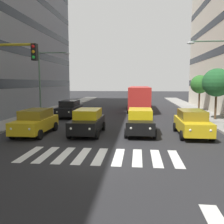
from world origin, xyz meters
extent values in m
plane|color=#262628|center=(0.00, 0.00, 0.00)|extent=(180.00, 180.00, 0.00)
cube|color=black|center=(16.21, -19.67, 3.43)|extent=(11.69, 23.70, 0.90)
cube|color=black|center=(16.21, -19.67, 6.87)|extent=(11.69, 23.70, 0.90)
cube|color=silver|center=(-3.60, 0.00, 0.00)|extent=(0.45, 2.80, 0.01)
cube|color=silver|center=(-2.70, 0.00, 0.00)|extent=(0.45, 2.80, 0.01)
cube|color=silver|center=(-1.80, 0.00, 0.00)|extent=(0.45, 2.80, 0.01)
cube|color=silver|center=(-0.90, 0.00, 0.00)|extent=(0.45, 2.80, 0.01)
cube|color=silver|center=(0.00, 0.00, 0.00)|extent=(0.45, 2.80, 0.01)
cube|color=silver|center=(0.90, 0.00, 0.00)|extent=(0.45, 2.80, 0.01)
cube|color=silver|center=(1.80, 0.00, 0.00)|extent=(0.45, 2.80, 0.01)
cube|color=silver|center=(2.70, 0.00, 0.00)|extent=(0.45, 2.80, 0.01)
cube|color=silver|center=(3.60, 0.00, 0.00)|extent=(0.45, 2.80, 0.01)
cube|color=gold|center=(-5.42, -5.17, 0.72)|extent=(1.80, 4.40, 0.80)
cube|color=olive|center=(-5.42, -5.37, 1.42)|extent=(1.58, 2.46, 0.60)
cylinder|color=black|center=(-6.32, -3.72, 0.32)|extent=(0.22, 0.64, 0.64)
cylinder|color=black|center=(-4.52, -3.72, 0.32)|extent=(0.22, 0.64, 0.64)
cylinder|color=black|center=(-6.32, -6.62, 0.32)|extent=(0.22, 0.64, 0.64)
cylinder|color=black|center=(-4.52, -6.62, 0.32)|extent=(0.22, 0.64, 0.64)
sphere|color=white|center=(-6.00, -3.02, 0.80)|extent=(0.18, 0.18, 0.18)
sphere|color=white|center=(-4.85, -3.02, 0.80)|extent=(0.18, 0.18, 0.18)
cube|color=black|center=(-1.97, -5.44, 0.72)|extent=(1.80, 4.40, 0.80)
cube|color=yellow|center=(-1.97, -5.64, 1.42)|extent=(1.58, 2.46, 0.60)
cylinder|color=black|center=(-2.87, -3.99, 0.32)|extent=(0.22, 0.64, 0.64)
cylinder|color=black|center=(-1.07, -3.99, 0.32)|extent=(0.22, 0.64, 0.64)
cylinder|color=black|center=(-2.87, -6.89, 0.32)|extent=(0.22, 0.64, 0.64)
cylinder|color=black|center=(-1.07, -6.89, 0.32)|extent=(0.22, 0.64, 0.64)
sphere|color=white|center=(-2.55, -3.29, 0.80)|extent=(0.18, 0.18, 0.18)
sphere|color=white|center=(-1.39, -3.29, 0.80)|extent=(0.18, 0.18, 0.18)
cube|color=black|center=(1.64, -4.97, 0.72)|extent=(1.80, 4.40, 0.80)
cube|color=yellow|center=(1.64, -5.17, 1.42)|extent=(1.58, 2.46, 0.60)
cylinder|color=black|center=(0.74, -3.52, 0.32)|extent=(0.22, 0.64, 0.64)
cylinder|color=black|center=(2.54, -3.52, 0.32)|extent=(0.22, 0.64, 0.64)
cylinder|color=black|center=(0.74, -6.43, 0.32)|extent=(0.22, 0.64, 0.64)
cylinder|color=black|center=(2.54, -6.43, 0.32)|extent=(0.22, 0.64, 0.64)
sphere|color=white|center=(1.07, -2.82, 0.80)|extent=(0.18, 0.18, 0.18)
sphere|color=white|center=(2.22, -2.82, 0.80)|extent=(0.18, 0.18, 0.18)
cube|color=gold|center=(5.20, -4.50, 0.72)|extent=(1.80, 4.40, 0.80)
cube|color=olive|center=(5.20, -4.70, 1.42)|extent=(1.58, 2.46, 0.60)
cylinder|color=black|center=(4.30, -3.05, 0.32)|extent=(0.22, 0.64, 0.64)
cylinder|color=black|center=(6.10, -3.05, 0.32)|extent=(0.22, 0.64, 0.64)
cylinder|color=black|center=(4.30, -5.95, 0.32)|extent=(0.22, 0.64, 0.64)
cylinder|color=black|center=(6.10, -5.95, 0.32)|extent=(0.22, 0.64, 0.64)
sphere|color=white|center=(4.62, -2.35, 0.80)|extent=(0.18, 0.18, 0.18)
sphere|color=white|center=(5.77, -2.35, 0.80)|extent=(0.18, 0.18, 0.18)
cube|color=black|center=(5.23, -13.04, 0.72)|extent=(1.80, 4.40, 0.80)
cube|color=black|center=(5.23, -13.24, 1.42)|extent=(1.58, 2.46, 0.60)
cylinder|color=black|center=(4.33, -11.59, 0.32)|extent=(0.22, 0.64, 0.64)
cylinder|color=black|center=(6.13, -11.59, 0.32)|extent=(0.22, 0.64, 0.64)
cylinder|color=black|center=(4.33, -14.49, 0.32)|extent=(0.22, 0.64, 0.64)
cylinder|color=black|center=(6.13, -14.49, 0.32)|extent=(0.22, 0.64, 0.64)
sphere|color=white|center=(4.66, -10.89, 0.80)|extent=(0.18, 0.18, 0.18)
sphere|color=white|center=(5.81, -10.89, 0.80)|extent=(0.18, 0.18, 0.18)
cube|color=red|center=(-1.97, -20.12, 1.75)|extent=(2.50, 10.50, 2.50)
cube|color=black|center=(-1.97, -20.12, 2.30)|extent=(2.52, 9.87, 0.80)
cylinder|color=black|center=(-3.22, -16.45, 0.50)|extent=(0.28, 1.00, 1.00)
cylinder|color=black|center=(-0.72, -16.45, 0.50)|extent=(0.28, 1.00, 1.00)
cylinder|color=black|center=(-3.22, -23.27, 0.50)|extent=(0.28, 1.00, 1.00)
cylinder|color=black|center=(-0.72, -23.27, 0.50)|extent=(0.28, 1.00, 1.00)
cube|color=black|center=(2.96, 0.38, 4.95)|extent=(0.24, 0.28, 0.76)
sphere|color=red|center=(2.96, 0.53, 5.19)|extent=(0.14, 0.14, 0.14)
sphere|color=orange|center=(2.96, 0.53, 4.95)|extent=(0.14, 0.14, 0.14)
sphere|color=green|center=(2.96, 0.53, 4.71)|extent=(0.14, 0.14, 0.14)
cylinder|color=#4C6B56|center=(-6.95, -7.42, 6.53)|extent=(2.72, 0.10, 0.10)
ellipsoid|color=#B7BCC1|center=(-5.59, -7.42, 6.43)|extent=(0.56, 0.28, 0.20)
cylinder|color=#4C6B56|center=(8.31, -13.10, 3.42)|extent=(0.16, 0.16, 6.55)
cylinder|color=#4C6B56|center=(6.84, -13.10, 6.55)|extent=(2.94, 0.10, 0.10)
ellipsoid|color=#B7BCC1|center=(5.37, -13.10, 6.45)|extent=(0.56, 0.28, 0.20)
cylinder|color=#513823|center=(-9.01, -12.22, 1.46)|extent=(0.20, 0.20, 2.62)
sphere|color=#235B2D|center=(-9.01, -12.22, 3.55)|extent=(2.61, 2.61, 2.61)
cylinder|color=#513823|center=(-9.19, -19.23, 1.42)|extent=(0.20, 0.20, 2.53)
sphere|color=#2D6B28|center=(-9.19, -19.23, 3.34)|extent=(2.21, 2.21, 2.21)
camera|label=1|loc=(-1.80, 11.47, 3.56)|focal=39.39mm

